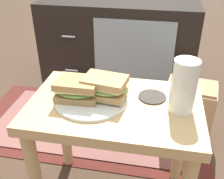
{
  "coord_description": "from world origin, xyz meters",
  "views": [
    {
      "loc": [
        0.12,
        -0.71,
        0.94
      ],
      "look_at": [
        -0.01,
        0.0,
        0.51
      ],
      "focal_mm": 42.76,
      "sensor_mm": 36.0,
      "label": 1
    }
  ],
  "objects_px": {
    "sandwich_front": "(77,89)",
    "tv_cabinet": "(119,44)",
    "sandwich_back": "(105,87)",
    "paper_bag": "(188,112)",
    "plate": "(92,99)",
    "coaster": "(152,97)",
    "beer_glass": "(184,88)"
  },
  "relations": [
    {
      "from": "sandwich_front",
      "to": "paper_bag",
      "type": "height_order",
      "value": "sandwich_front"
    },
    {
      "from": "sandwich_back",
      "to": "paper_bag",
      "type": "relative_size",
      "value": 0.49
    },
    {
      "from": "plate",
      "to": "sandwich_front",
      "type": "bearing_deg",
      "value": -167.48
    },
    {
      "from": "paper_bag",
      "to": "beer_glass",
      "type": "bearing_deg",
      "value": -101.37
    },
    {
      "from": "coaster",
      "to": "tv_cabinet",
      "type": "bearing_deg",
      "value": 106.02
    },
    {
      "from": "plate",
      "to": "sandwich_front",
      "type": "relative_size",
      "value": 1.6
    },
    {
      "from": "sandwich_front",
      "to": "beer_glass",
      "type": "bearing_deg",
      "value": 0.1
    },
    {
      "from": "coaster",
      "to": "paper_bag",
      "type": "distance_m",
      "value": 0.52
    },
    {
      "from": "sandwich_front",
      "to": "plate",
      "type": "bearing_deg",
      "value": 12.52
    },
    {
      "from": "tv_cabinet",
      "to": "sandwich_front",
      "type": "height_order",
      "value": "tv_cabinet"
    },
    {
      "from": "plate",
      "to": "beer_glass",
      "type": "xyz_separation_m",
      "value": [
        0.28,
        -0.01,
        0.08
      ]
    },
    {
      "from": "sandwich_back",
      "to": "paper_bag",
      "type": "xyz_separation_m",
      "value": [
        0.33,
        0.43,
        -0.35
      ]
    },
    {
      "from": "tv_cabinet",
      "to": "paper_bag",
      "type": "relative_size",
      "value": 3.0
    },
    {
      "from": "plate",
      "to": "sandwich_back",
      "type": "xyz_separation_m",
      "value": [
        0.04,
        0.01,
        0.04
      ]
    },
    {
      "from": "plate",
      "to": "sandwich_front",
      "type": "xyz_separation_m",
      "value": [
        -0.04,
        -0.01,
        0.04
      ]
    },
    {
      "from": "tv_cabinet",
      "to": "sandwich_back",
      "type": "bearing_deg",
      "value": -83.63
    },
    {
      "from": "tv_cabinet",
      "to": "plate",
      "type": "relative_size",
      "value": 4.0
    },
    {
      "from": "plate",
      "to": "paper_bag",
      "type": "relative_size",
      "value": 0.75
    },
    {
      "from": "sandwich_front",
      "to": "sandwich_back",
      "type": "bearing_deg",
      "value": 12.52
    },
    {
      "from": "tv_cabinet",
      "to": "sandwich_back",
      "type": "distance_m",
      "value": 0.96
    },
    {
      "from": "sandwich_back",
      "to": "coaster",
      "type": "relative_size",
      "value": 1.68
    },
    {
      "from": "plate",
      "to": "beer_glass",
      "type": "distance_m",
      "value": 0.29
    },
    {
      "from": "sandwich_front",
      "to": "tv_cabinet",
      "type": "bearing_deg",
      "value": 91.07
    },
    {
      "from": "tv_cabinet",
      "to": "coaster",
      "type": "bearing_deg",
      "value": -73.98
    },
    {
      "from": "tv_cabinet",
      "to": "sandwich_back",
      "type": "height_order",
      "value": "tv_cabinet"
    },
    {
      "from": "plate",
      "to": "sandwich_front",
      "type": "height_order",
      "value": "sandwich_front"
    },
    {
      "from": "plate",
      "to": "beer_glass",
      "type": "height_order",
      "value": "beer_glass"
    },
    {
      "from": "tv_cabinet",
      "to": "beer_glass",
      "type": "bearing_deg",
      "value": -70.07
    },
    {
      "from": "sandwich_front",
      "to": "coaster",
      "type": "distance_m",
      "value": 0.25
    },
    {
      "from": "tv_cabinet",
      "to": "coaster",
      "type": "height_order",
      "value": "tv_cabinet"
    },
    {
      "from": "sandwich_back",
      "to": "beer_glass",
      "type": "xyz_separation_m",
      "value": [
        0.24,
        -0.02,
        0.03
      ]
    },
    {
      "from": "beer_glass",
      "to": "sandwich_front",
      "type": "bearing_deg",
      "value": -179.9
    }
  ]
}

